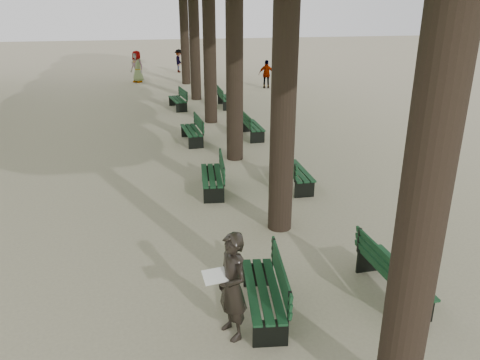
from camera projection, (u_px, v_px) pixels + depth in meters
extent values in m
plane|color=tan|center=(242.00, 320.00, 7.39)|extent=(120.00, 120.00, 0.00)
cylinder|color=#33261C|center=(439.00, 107.00, 4.52)|extent=(0.52, 0.52, 7.50)
cylinder|color=#33261C|center=(285.00, 54.00, 9.09)|extent=(0.52, 0.52, 7.50)
cylinder|color=#33261C|center=(234.00, 37.00, 13.66)|extent=(0.52, 0.52, 7.50)
cylinder|color=#33261C|center=(209.00, 28.00, 18.23)|extent=(0.52, 0.52, 7.50)
cylinder|color=#33261C|center=(194.00, 23.00, 22.80)|extent=(0.52, 0.52, 7.50)
cylinder|color=#33261C|center=(184.00, 19.00, 27.36)|extent=(0.52, 0.52, 7.50)
cube|color=black|center=(263.00, 301.00, 7.47)|extent=(0.75, 1.85, 0.45)
cube|color=#0D311A|center=(263.00, 289.00, 7.39)|extent=(0.77, 1.86, 0.04)
cube|color=#0D311A|center=(281.00, 274.00, 7.32)|extent=(0.28, 1.79, 0.40)
cube|color=black|center=(212.00, 183.00, 12.33)|extent=(0.71, 1.85, 0.45)
cube|color=#0D311A|center=(211.00, 175.00, 12.25)|extent=(0.73, 1.85, 0.04)
cube|color=#0D311A|center=(222.00, 165.00, 12.18)|extent=(0.23, 1.79, 0.40)
cube|color=black|center=(191.00, 136.00, 16.64)|extent=(0.63, 1.83, 0.45)
cube|color=#0D311A|center=(191.00, 130.00, 16.56)|extent=(0.65, 1.83, 0.04)
cube|color=#0D311A|center=(199.00, 122.00, 16.53)|extent=(0.15, 1.80, 0.40)
cube|color=black|center=(177.00, 104.00, 21.89)|extent=(0.75, 1.85, 0.45)
cube|color=#0D311A|center=(177.00, 99.00, 21.81)|extent=(0.77, 1.85, 0.04)
cube|color=#0D311A|center=(183.00, 93.00, 21.80)|extent=(0.27, 1.79, 0.40)
cube|color=black|center=(393.00, 283.00, 7.95)|extent=(0.55, 1.81, 0.45)
cube|color=#0D311A|center=(395.00, 272.00, 7.87)|extent=(0.57, 1.81, 0.04)
cube|color=#0D311A|center=(381.00, 260.00, 7.71)|extent=(0.07, 1.80, 0.40)
cube|color=black|center=(296.00, 178.00, 12.67)|extent=(0.57, 1.81, 0.45)
cube|color=#0D311A|center=(297.00, 171.00, 12.59)|extent=(0.59, 1.81, 0.04)
cube|color=#0D311A|center=(287.00, 162.00, 12.44)|extent=(0.09, 1.80, 0.40)
cube|color=black|center=(253.00, 131.00, 17.29)|extent=(0.53, 1.80, 0.45)
cube|color=#0D311A|center=(253.00, 125.00, 17.21)|extent=(0.55, 1.80, 0.04)
cube|color=#0D311A|center=(245.00, 119.00, 17.06)|extent=(0.05, 1.80, 0.40)
cube|color=black|center=(226.00, 102.00, 22.26)|extent=(0.55, 1.81, 0.45)
cube|color=#0D311A|center=(226.00, 98.00, 22.18)|extent=(0.57, 1.81, 0.04)
cube|color=#0D311A|center=(220.00, 92.00, 22.03)|extent=(0.07, 1.80, 0.40)
imported|color=black|center=(232.00, 286.00, 6.78)|extent=(0.55, 0.75, 1.69)
cube|color=white|center=(215.00, 276.00, 6.65)|extent=(0.37, 0.29, 0.12)
imported|color=#262628|center=(179.00, 61.00, 33.10)|extent=(0.56, 1.07, 1.59)
imported|color=#262628|center=(137.00, 67.00, 28.92)|extent=(0.93, 0.94, 1.92)
imported|color=#262628|center=(267.00, 74.00, 26.95)|extent=(0.99, 0.61, 1.60)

